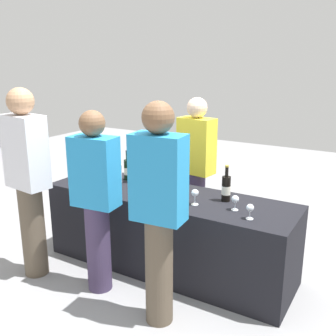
% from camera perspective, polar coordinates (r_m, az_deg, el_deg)
% --- Properties ---
extents(ground_plane, '(12.00, 12.00, 0.00)m').
position_cam_1_polar(ground_plane, '(3.94, -0.00, -14.10)').
color(ground_plane, gray).
extents(tasting_table, '(2.37, 0.71, 0.75)m').
position_cam_1_polar(tasting_table, '(3.77, -0.00, -9.16)').
color(tasting_table, black).
rests_on(tasting_table, ground_plane).
extents(wine_bottle_0, '(0.07, 0.07, 0.31)m').
position_cam_1_polar(wine_bottle_0, '(4.04, -5.91, -0.21)').
color(wine_bottle_0, black).
rests_on(wine_bottle_0, tasting_table).
extents(wine_bottle_1, '(0.07, 0.07, 0.31)m').
position_cam_1_polar(wine_bottle_1, '(3.94, -5.09, -0.61)').
color(wine_bottle_1, black).
rests_on(wine_bottle_1, tasting_table).
extents(wine_bottle_2, '(0.07, 0.07, 0.33)m').
position_cam_1_polar(wine_bottle_2, '(3.74, -1.36, -1.29)').
color(wine_bottle_2, black).
rests_on(wine_bottle_2, tasting_table).
extents(wine_bottle_3, '(0.08, 0.08, 0.33)m').
position_cam_1_polar(wine_bottle_3, '(3.46, 8.45, -2.94)').
color(wine_bottle_3, black).
rests_on(wine_bottle_3, tasting_table).
extents(wine_glass_0, '(0.08, 0.08, 0.14)m').
position_cam_1_polar(wine_glass_0, '(3.98, -10.40, -0.88)').
color(wine_glass_0, silver).
rests_on(wine_glass_0, tasting_table).
extents(wine_glass_1, '(0.07, 0.07, 0.15)m').
position_cam_1_polar(wine_glass_1, '(3.85, -8.00, -1.17)').
color(wine_glass_1, silver).
rests_on(wine_glass_1, tasting_table).
extents(wine_glass_2, '(0.07, 0.07, 0.14)m').
position_cam_1_polar(wine_glass_2, '(3.45, 0.68, -3.11)').
color(wine_glass_2, silver).
rests_on(wine_glass_2, tasting_table).
extents(wine_glass_3, '(0.06, 0.06, 0.14)m').
position_cam_1_polar(wine_glass_3, '(3.34, 3.94, -3.74)').
color(wine_glass_3, silver).
rests_on(wine_glass_3, tasting_table).
extents(wine_glass_4, '(0.06, 0.06, 0.13)m').
position_cam_1_polar(wine_glass_4, '(3.27, 9.75, -4.58)').
color(wine_glass_4, silver).
rests_on(wine_glass_4, tasting_table).
extents(wine_glass_5, '(0.06, 0.06, 0.12)m').
position_cam_1_polar(wine_glass_5, '(3.11, 11.85, -5.79)').
color(wine_glass_5, silver).
rests_on(wine_glass_5, tasting_table).
extents(ice_bucket, '(0.22, 0.22, 0.18)m').
position_cam_1_polar(ice_bucket, '(3.98, -8.30, -0.83)').
color(ice_bucket, silver).
rests_on(ice_bucket, tasting_table).
extents(server_pouring, '(0.40, 0.26, 1.58)m').
position_cam_1_polar(server_pouring, '(4.17, 4.10, 0.33)').
color(server_pouring, '#3F3351').
rests_on(server_pouring, ground_plane).
extents(guest_0, '(0.42, 0.26, 1.72)m').
position_cam_1_polar(guest_0, '(3.67, -19.71, -1.26)').
color(guest_0, brown).
rests_on(guest_0, ground_plane).
extents(guest_1, '(0.40, 0.25, 1.57)m').
position_cam_1_polar(guest_1, '(3.30, -10.45, -4.14)').
color(guest_1, '#3F3351').
rests_on(guest_1, ground_plane).
extents(guest_2, '(0.40, 0.24, 1.68)m').
position_cam_1_polar(guest_2, '(2.81, -1.36, -5.82)').
color(guest_2, brown).
rests_on(guest_2, ground_plane).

